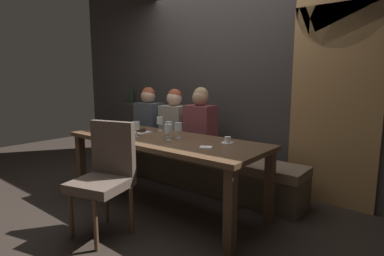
% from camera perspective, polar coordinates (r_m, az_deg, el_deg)
% --- Properties ---
extents(ground, '(9.00, 9.00, 0.00)m').
position_cam_1_polar(ground, '(3.41, -5.06, -14.18)').
color(ground, black).
extents(back_wall_tiled, '(6.00, 0.12, 3.00)m').
position_cam_1_polar(back_wall_tiled, '(4.10, 6.77, 11.23)').
color(back_wall_tiled, '#383330').
rests_on(back_wall_tiled, ground).
extents(arched_door, '(0.90, 0.05, 2.55)m').
position_cam_1_polar(arched_door, '(3.49, 25.39, 8.57)').
color(arched_door, olive).
rests_on(arched_door, ground).
extents(back_counter, '(1.10, 0.28, 0.95)m').
position_cam_1_polar(back_counter, '(5.05, -9.66, -0.93)').
color(back_counter, '#2F2B29').
rests_on(back_counter, ground).
extents(dining_table, '(2.20, 0.84, 0.74)m').
position_cam_1_polar(dining_table, '(3.21, -5.23, -3.41)').
color(dining_table, '#493422').
rests_on(dining_table, ground).
extents(banquette_bench, '(2.50, 0.44, 0.45)m').
position_cam_1_polar(banquette_bench, '(3.83, 2.23, -7.84)').
color(banquette_bench, '#4A3C2E').
rests_on(banquette_bench, ground).
extents(chair_near_side, '(0.54, 0.54, 0.98)m').
position_cam_1_polar(chair_near_side, '(2.78, -15.84, -7.68)').
color(chair_near_side, brown).
rests_on(chair_near_side, ground).
extents(diner_redhead, '(0.36, 0.24, 0.79)m').
position_cam_1_polar(diner_redhead, '(4.33, -8.13, 2.09)').
color(diner_redhead, '#4C515B').
rests_on(diner_redhead, banquette_bench).
extents(diner_bearded, '(0.36, 0.24, 0.77)m').
position_cam_1_polar(diner_bearded, '(4.01, -3.30, 1.51)').
color(diner_bearded, '#9E9384').
rests_on(diner_bearded, banquette_bench).
extents(diner_far_end, '(0.36, 0.24, 0.80)m').
position_cam_1_polar(diner_far_end, '(3.71, 1.58, 1.12)').
color(diner_far_end, brown).
rests_on(diner_far_end, banquette_bench).
extents(wine_bottle_dark_red, '(0.08, 0.08, 0.33)m').
position_cam_1_polar(wine_bottle_dark_red, '(5.15, -11.25, 5.90)').
color(wine_bottle_dark_red, black).
rests_on(wine_bottle_dark_red, back_counter).
extents(wine_bottle_pale_label, '(0.08, 0.08, 0.33)m').
position_cam_1_polar(wine_bottle_pale_label, '(4.91, -8.66, 5.81)').
color(wine_bottle_pale_label, '#384728').
rests_on(wine_bottle_pale_label, back_counter).
extents(wine_glass_center_back, '(0.08, 0.08, 0.16)m').
position_cam_1_polar(wine_glass_center_back, '(3.14, -2.54, 0.16)').
color(wine_glass_center_back, silver).
rests_on(wine_glass_center_back, dining_table).
extents(wine_glass_far_right, '(0.08, 0.08, 0.16)m').
position_cam_1_polar(wine_glass_far_right, '(3.63, -6.05, 1.32)').
color(wine_glass_far_right, silver).
rests_on(wine_glass_far_right, dining_table).
extents(wine_glass_near_left, '(0.08, 0.08, 0.16)m').
position_cam_1_polar(wine_glass_near_left, '(3.04, -4.45, -0.23)').
color(wine_glass_near_left, silver).
rests_on(wine_glass_near_left, dining_table).
extents(wine_glass_center_front, '(0.08, 0.08, 0.16)m').
position_cam_1_polar(wine_glass_center_front, '(3.27, -10.43, 0.29)').
color(wine_glass_center_front, silver).
rests_on(wine_glass_center_front, dining_table).
extents(wine_glass_far_left, '(0.08, 0.08, 0.16)m').
position_cam_1_polar(wine_glass_far_left, '(3.23, -4.39, 0.37)').
color(wine_glass_far_left, silver).
rests_on(wine_glass_far_left, dining_table).
extents(wine_glass_end_left, '(0.08, 0.08, 0.16)m').
position_cam_1_polar(wine_glass_end_left, '(3.32, -14.01, 0.37)').
color(wine_glass_end_left, silver).
rests_on(wine_glass_end_left, dining_table).
extents(espresso_cup, '(0.12, 0.12, 0.06)m').
position_cam_1_polar(espresso_cup, '(2.93, 6.69, -2.35)').
color(espresso_cup, white).
rests_on(espresso_cup, dining_table).
extents(dessert_plate, '(0.19, 0.19, 0.05)m').
position_cam_1_polar(dessert_plate, '(3.53, -9.54, -0.65)').
color(dessert_plate, white).
rests_on(dessert_plate, dining_table).
extents(folded_napkin, '(0.14, 0.14, 0.01)m').
position_cam_1_polar(folded_napkin, '(2.73, 2.61, -3.62)').
color(folded_napkin, silver).
rests_on(folded_napkin, dining_table).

